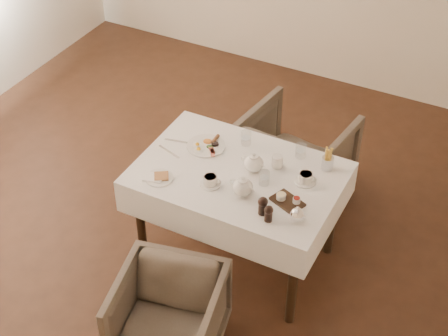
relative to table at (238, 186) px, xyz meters
name	(u,v)px	position (x,y,z in m)	size (l,w,h in m)	color
table	(238,186)	(0.00, 0.00, 0.00)	(1.28, 0.88, 0.75)	black
armchair_near	(169,317)	(-0.02, -0.86, -0.36)	(0.60, 0.62, 0.56)	brown
armchair_far	(293,159)	(0.07, 0.78, -0.29)	(0.74, 0.76, 0.69)	brown
breakfast_plate	(207,145)	(-0.30, 0.15, 0.13)	(0.25, 0.25, 0.03)	white
side_plate	(158,178)	(-0.41, -0.28, 0.12)	(0.18, 0.18, 0.02)	white
teapot_centre	(254,162)	(0.08, 0.06, 0.18)	(0.17, 0.13, 0.14)	white
teapot_front	(243,186)	(0.12, -0.18, 0.18)	(0.17, 0.13, 0.14)	white
creamer	(277,161)	(0.19, 0.16, 0.16)	(0.07, 0.07, 0.08)	white
teacup_near	(210,181)	(-0.10, -0.18, 0.15)	(0.13, 0.13, 0.06)	white
teacup_far	(306,178)	(0.41, 0.11, 0.15)	(0.13, 0.13, 0.07)	white
glass_left	(246,138)	(-0.09, 0.29, 0.16)	(0.07, 0.07, 0.09)	silver
glass_mid	(264,178)	(0.19, -0.03, 0.16)	(0.07, 0.07, 0.09)	silver
glass_right	(301,151)	(0.28, 0.33, 0.16)	(0.07, 0.07, 0.10)	silver
condiment_board	(287,200)	(0.38, -0.12, 0.13)	(0.22, 0.19, 0.05)	black
pepper_mill_left	(263,206)	(0.29, -0.27, 0.18)	(0.06, 0.06, 0.12)	black
pepper_mill_right	(269,213)	(0.35, -0.31, 0.17)	(0.05, 0.05, 0.11)	black
silver_pot	(297,214)	(0.49, -0.24, 0.17)	(0.10, 0.08, 0.11)	white
fries_cup	(328,160)	(0.48, 0.29, 0.19)	(0.08, 0.08, 0.16)	silver
cutlery_fork	(179,141)	(-0.49, 0.11, 0.12)	(0.02, 0.20, 0.00)	silver
cutlery_knife	(169,152)	(-0.49, -0.02, 0.12)	(0.02, 0.19, 0.00)	silver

